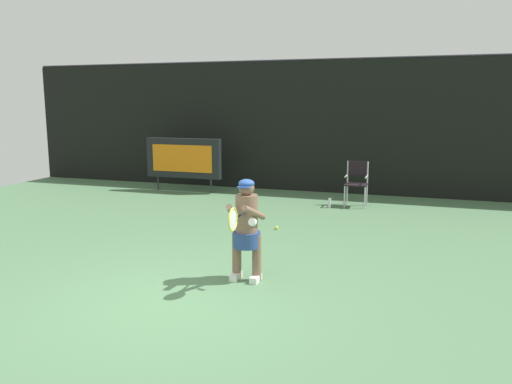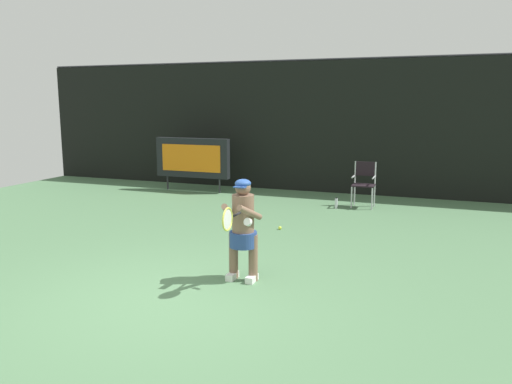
# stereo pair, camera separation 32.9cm
# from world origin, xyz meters

# --- Properties ---
(ground) EXTENTS (18.00, 22.00, 0.03)m
(ground) POSITION_xyz_m (0.00, -0.19, -0.01)
(ground) COLOR #4E7650
(backdrop_screen) EXTENTS (18.00, 0.12, 3.66)m
(backdrop_screen) POSITION_xyz_m (0.00, 8.50, 1.81)
(backdrop_screen) COLOR black
(backdrop_screen) RESTS_ON ground
(scoreboard) EXTENTS (2.20, 0.21, 1.50)m
(scoreboard) POSITION_xyz_m (-3.42, 7.29, 0.95)
(scoreboard) COLOR black
(scoreboard) RESTS_ON ground
(umpire_chair) EXTENTS (0.52, 0.44, 1.08)m
(umpire_chair) POSITION_xyz_m (1.44, 6.79, 0.62)
(umpire_chair) COLOR #B7B7BC
(umpire_chair) RESTS_ON ground
(water_bottle) EXTENTS (0.07, 0.07, 0.27)m
(water_bottle) POSITION_xyz_m (0.87, 6.37, 0.12)
(water_bottle) COLOR silver
(water_bottle) RESTS_ON ground
(tennis_player) EXTENTS (0.54, 0.62, 1.45)m
(tennis_player) POSITION_xyz_m (0.65, 1.04, 0.78)
(tennis_player) COLOR white
(tennis_player) RESTS_ON ground
(tennis_racket) EXTENTS (0.03, 0.60, 0.31)m
(tennis_racket) POSITION_xyz_m (0.67, 0.49, 1.01)
(tennis_racket) COLOR black
(tennis_ball_loose) EXTENTS (0.07, 0.07, 0.07)m
(tennis_ball_loose) POSITION_xyz_m (0.25, 3.96, 0.03)
(tennis_ball_loose) COLOR #CCDB3D
(tennis_ball_loose) RESTS_ON ground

